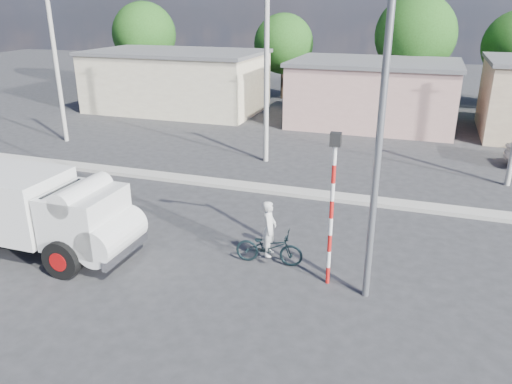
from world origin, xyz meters
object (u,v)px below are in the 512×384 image
(cyclist, at_px, (269,238))
(traffic_pole, at_px, (332,197))
(streetlight, at_px, (375,114))
(bicycle, at_px, (269,247))
(truck, at_px, (38,211))

(cyclist, height_order, traffic_pole, traffic_pole)
(streetlight, bearing_deg, bicycle, 163.32)
(traffic_pole, relative_size, streetlight, 0.48)
(traffic_pole, bearing_deg, truck, -173.15)
(streetlight, bearing_deg, truck, -175.54)
(bicycle, height_order, streetlight, streetlight)
(truck, distance_m, bicycle, 7.20)
(cyclist, xyz_separation_m, streetlight, (2.85, -0.85, 4.10))
(truck, height_order, bicycle, truck)
(truck, xyz_separation_m, bicycle, (6.95, 1.62, -0.89))
(truck, distance_m, traffic_pole, 9.00)
(truck, relative_size, cyclist, 3.65)
(traffic_pole, xyz_separation_m, streetlight, (0.94, -0.30, 2.37))
(truck, bearing_deg, streetlight, 4.30)
(bicycle, height_order, traffic_pole, traffic_pole)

